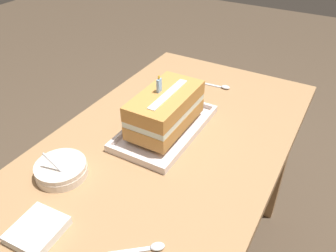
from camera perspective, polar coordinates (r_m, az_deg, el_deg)
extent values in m
cube|color=#9E754C|center=(1.08, 0.44, -2.66)|extent=(1.14, 0.68, 0.04)
cube|color=#9E754C|center=(1.62, 18.23, -5.83)|extent=(0.06, 0.06, 0.68)
cube|color=#9E754C|center=(1.76, 0.48, -0.07)|extent=(0.06, 0.06, 0.68)
cube|color=silver|center=(1.10, -0.43, -0.53)|extent=(0.37, 0.21, 0.01)
cube|color=silver|center=(1.05, 4.17, -1.55)|extent=(0.37, 0.01, 0.02)
cube|color=silver|center=(1.13, -4.71, 1.41)|extent=(0.37, 0.01, 0.02)
cube|color=silver|center=(0.97, -5.69, -5.34)|extent=(0.01, 0.18, 0.02)
cube|color=silver|center=(1.22, 3.75, 4.22)|extent=(0.01, 0.18, 0.02)
cube|color=#C3843F|center=(1.07, -0.44, 1.34)|extent=(0.27, 0.14, 0.05)
cube|color=silver|center=(1.05, -0.45, 2.84)|extent=(0.27, 0.14, 0.02)
cube|color=#C3843F|center=(1.03, -0.46, 4.40)|extent=(0.27, 0.14, 0.05)
cube|color=silver|center=(1.02, 0.06, 5.43)|extent=(0.20, 0.03, 0.00)
cube|color=#8CB7EA|center=(1.02, -1.51, 6.84)|extent=(0.02, 0.01, 0.04)
ellipsoid|color=yellow|center=(1.01, -1.53, 8.20)|extent=(0.01, 0.01, 0.01)
cylinder|color=silver|center=(0.98, -17.50, -7.32)|extent=(0.14, 0.14, 0.02)
cylinder|color=silver|center=(0.97, -17.65, -6.70)|extent=(0.14, 0.14, 0.02)
cylinder|color=silver|center=(0.93, -18.77, -6.03)|extent=(0.01, 0.06, 0.06)
ellipsoid|color=silver|center=(1.34, 9.69, 6.47)|extent=(0.03, 0.04, 0.01)
cube|color=silver|center=(1.36, 6.81, 7.00)|extent=(0.02, 0.11, 0.00)
ellipsoid|color=silver|center=(0.79, -1.78, -19.64)|extent=(0.04, 0.04, 0.01)
cube|color=silver|center=(0.79, -6.57, -20.27)|extent=(0.07, 0.08, 0.00)
cube|color=white|center=(0.86, -21.16, -16.06)|extent=(0.12, 0.11, 0.02)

